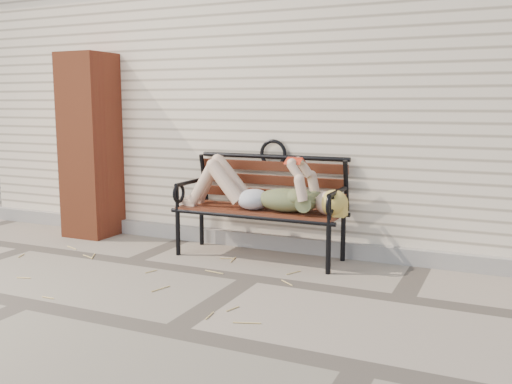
% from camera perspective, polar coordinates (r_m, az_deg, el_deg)
% --- Properties ---
extents(ground, '(80.00, 80.00, 0.00)m').
position_cam_1_polar(ground, '(4.86, -0.43, -8.61)').
color(ground, gray).
rests_on(ground, ground).
extents(house_wall, '(8.00, 4.00, 3.00)m').
position_cam_1_polar(house_wall, '(7.47, 9.37, 9.02)').
color(house_wall, beige).
rests_on(house_wall, ground).
extents(foundation_strip, '(8.00, 0.10, 0.15)m').
position_cam_1_polar(foundation_strip, '(5.71, 3.67, -5.22)').
color(foundation_strip, '#9E978F').
rests_on(foundation_strip, ground).
extents(brick_pillar, '(0.50, 0.50, 2.00)m').
position_cam_1_polar(brick_pillar, '(6.55, -16.21, 4.46)').
color(brick_pillar, brown).
rests_on(brick_pillar, ground).
extents(garden_bench, '(1.72, 0.68, 1.11)m').
position_cam_1_polar(garden_bench, '(5.45, 0.76, 0.03)').
color(garden_bench, black).
rests_on(garden_bench, ground).
extents(reading_woman, '(1.62, 0.37, 0.51)m').
position_cam_1_polar(reading_woman, '(5.32, 0.31, 0.21)').
color(reading_woman, '#093042').
rests_on(reading_woman, ground).
extents(straw_scatter, '(2.68, 1.63, 0.01)m').
position_cam_1_polar(straw_scatter, '(4.70, -9.87, -9.31)').
color(straw_scatter, '#D8B569').
rests_on(straw_scatter, ground).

